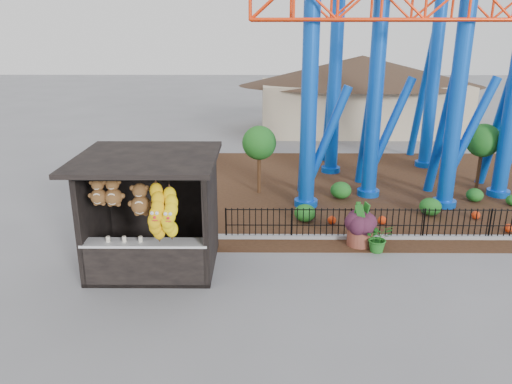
{
  "coord_description": "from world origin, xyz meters",
  "views": [
    {
      "loc": [
        -0.18,
        -11.07,
        6.13
      ],
      "look_at": [
        -0.28,
        1.5,
        2.0
      ],
      "focal_mm": 35.0,
      "sensor_mm": 36.0,
      "label": 1
    }
  ],
  "objects_px": {
    "roller_coaster": "(405,20)",
    "terracotta_planter": "(360,236)",
    "prize_booth": "(151,216)",
    "potted_plant": "(378,238)"
  },
  "relations": [
    {
      "from": "roller_coaster",
      "to": "terracotta_planter",
      "type": "bearing_deg",
      "value": -112.32
    },
    {
      "from": "roller_coaster",
      "to": "prize_booth",
      "type": "bearing_deg",
      "value": -137.92
    },
    {
      "from": "potted_plant",
      "to": "prize_booth",
      "type": "bearing_deg",
      "value": 179.25
    },
    {
      "from": "roller_coaster",
      "to": "potted_plant",
      "type": "relative_size",
      "value": 12.81
    },
    {
      "from": "terracotta_planter",
      "to": "prize_booth",
      "type": "bearing_deg",
      "value": -164.04
    },
    {
      "from": "prize_booth",
      "to": "potted_plant",
      "type": "height_order",
      "value": "prize_booth"
    },
    {
      "from": "roller_coaster",
      "to": "potted_plant",
      "type": "xyz_separation_m",
      "value": [
        -1.89,
        -6.11,
        -6.01
      ]
    },
    {
      "from": "potted_plant",
      "to": "terracotta_planter",
      "type": "bearing_deg",
      "value": 123.0
    },
    {
      "from": "prize_booth",
      "to": "roller_coaster",
      "type": "bearing_deg",
      "value": 42.08
    },
    {
      "from": "roller_coaster",
      "to": "terracotta_planter",
      "type": "distance_m",
      "value": 8.68
    }
  ]
}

